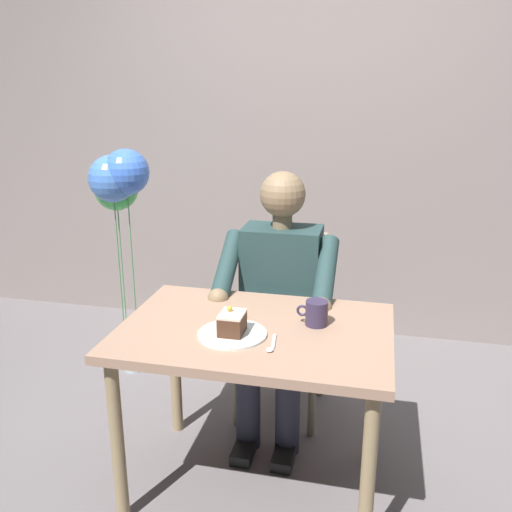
{
  "coord_description": "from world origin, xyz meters",
  "views": [
    {
      "loc": [
        -0.43,
        1.85,
        1.59
      ],
      "look_at": [
        0.02,
        -0.1,
        0.96
      ],
      "focal_mm": 38.52,
      "sensor_mm": 36.0,
      "label": 1
    }
  ],
  "objects_px": {
    "seated_person": "(278,300)",
    "dessert_spoon": "(272,346)",
    "dining_table": "(255,349)",
    "balloon_display": "(119,193)",
    "chair": "(284,315)",
    "cake_slice": "(232,323)",
    "coffee_cup": "(316,313)"
  },
  "relations": [
    {
      "from": "dining_table",
      "to": "cake_slice",
      "type": "relative_size",
      "value": 9.28
    },
    {
      "from": "seated_person",
      "to": "dining_table",
      "type": "bearing_deg",
      "value": 90.0
    },
    {
      "from": "cake_slice",
      "to": "dessert_spoon",
      "type": "xyz_separation_m",
      "value": [
        -0.16,
        0.06,
        -0.05
      ]
    },
    {
      "from": "cake_slice",
      "to": "dessert_spoon",
      "type": "height_order",
      "value": "cake_slice"
    },
    {
      "from": "seated_person",
      "to": "balloon_display",
      "type": "height_order",
      "value": "balloon_display"
    },
    {
      "from": "dining_table",
      "to": "chair",
      "type": "xyz_separation_m",
      "value": [
        0.0,
        -0.64,
        -0.13
      ]
    },
    {
      "from": "chair",
      "to": "balloon_display",
      "type": "height_order",
      "value": "balloon_display"
    },
    {
      "from": "chair",
      "to": "dining_table",
      "type": "bearing_deg",
      "value": 90.0
    },
    {
      "from": "coffee_cup",
      "to": "chair",
      "type": "bearing_deg",
      "value": -68.84
    },
    {
      "from": "dessert_spoon",
      "to": "balloon_display",
      "type": "height_order",
      "value": "balloon_display"
    },
    {
      "from": "dining_table",
      "to": "dessert_spoon",
      "type": "relative_size",
      "value": 7.12
    },
    {
      "from": "cake_slice",
      "to": "seated_person",
      "type": "bearing_deg",
      "value": -96.75
    },
    {
      "from": "balloon_display",
      "to": "cake_slice",
      "type": "bearing_deg",
      "value": 134.49
    },
    {
      "from": "seated_person",
      "to": "dessert_spoon",
      "type": "bearing_deg",
      "value": 98.55
    },
    {
      "from": "chair",
      "to": "cake_slice",
      "type": "xyz_separation_m",
      "value": [
        0.07,
        0.73,
        0.27
      ]
    },
    {
      "from": "dessert_spoon",
      "to": "dining_table",
      "type": "bearing_deg",
      "value": -57.33
    },
    {
      "from": "seated_person",
      "to": "chair",
      "type": "bearing_deg",
      "value": -90.0
    },
    {
      "from": "seated_person",
      "to": "coffee_cup",
      "type": "height_order",
      "value": "seated_person"
    },
    {
      "from": "seated_person",
      "to": "balloon_display",
      "type": "distance_m",
      "value": 1.05
    },
    {
      "from": "cake_slice",
      "to": "dessert_spoon",
      "type": "relative_size",
      "value": 0.77
    },
    {
      "from": "dining_table",
      "to": "balloon_display",
      "type": "relative_size",
      "value": 0.8
    },
    {
      "from": "balloon_display",
      "to": "coffee_cup",
      "type": "bearing_deg",
      "value": 148.19
    },
    {
      "from": "cake_slice",
      "to": "balloon_display",
      "type": "distance_m",
      "value": 1.25
    },
    {
      "from": "dining_table",
      "to": "dessert_spoon",
      "type": "height_order",
      "value": "dessert_spoon"
    },
    {
      "from": "chair",
      "to": "cake_slice",
      "type": "bearing_deg",
      "value": 84.83
    },
    {
      "from": "dining_table",
      "to": "chair",
      "type": "height_order",
      "value": "chair"
    },
    {
      "from": "chair",
      "to": "coffee_cup",
      "type": "height_order",
      "value": "chair"
    },
    {
      "from": "seated_person",
      "to": "dessert_spoon",
      "type": "relative_size",
      "value": 8.51
    },
    {
      "from": "dessert_spoon",
      "to": "chair",
      "type": "bearing_deg",
      "value": -83.3
    },
    {
      "from": "chair",
      "to": "coffee_cup",
      "type": "distance_m",
      "value": 0.67
    },
    {
      "from": "seated_person",
      "to": "cake_slice",
      "type": "relative_size",
      "value": 11.1
    },
    {
      "from": "dining_table",
      "to": "dessert_spoon",
      "type": "xyz_separation_m",
      "value": [
        -0.09,
        0.14,
        0.1
      ]
    }
  ]
}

